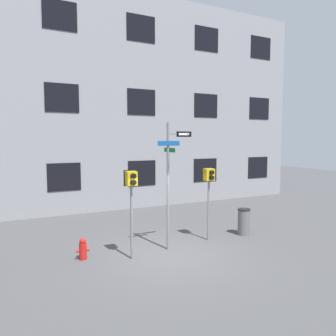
{
  "coord_description": "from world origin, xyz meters",
  "views": [
    {
      "loc": [
        -4.51,
        -8.96,
        3.66
      ],
      "look_at": [
        0.25,
        0.55,
        2.73
      ],
      "focal_mm": 35.0,
      "sensor_mm": 36.0,
      "label": 1
    }
  ],
  "objects_px": {
    "street_sign_pole": "(170,176)",
    "pedestrian_signal_left": "(131,189)",
    "pedestrian_signal_right": "(209,183)",
    "fire_hydrant": "(83,249)",
    "trash_bin": "(244,222)"
  },
  "relations": [
    {
      "from": "trash_bin",
      "to": "pedestrian_signal_left",
      "type": "bearing_deg",
      "value": -174.04
    },
    {
      "from": "pedestrian_signal_right",
      "to": "fire_hydrant",
      "type": "relative_size",
      "value": 3.95
    },
    {
      "from": "fire_hydrant",
      "to": "pedestrian_signal_right",
      "type": "bearing_deg",
      "value": -1.02
    },
    {
      "from": "street_sign_pole",
      "to": "fire_hydrant",
      "type": "bearing_deg",
      "value": 173.1
    },
    {
      "from": "pedestrian_signal_left",
      "to": "trash_bin",
      "type": "distance_m",
      "value": 5.04
    },
    {
      "from": "pedestrian_signal_left",
      "to": "trash_bin",
      "type": "height_order",
      "value": "pedestrian_signal_left"
    },
    {
      "from": "street_sign_pole",
      "to": "pedestrian_signal_left",
      "type": "xyz_separation_m",
      "value": [
        -1.45,
        -0.28,
        -0.3
      ]
    },
    {
      "from": "street_sign_pole",
      "to": "pedestrian_signal_right",
      "type": "relative_size",
      "value": 1.59
    },
    {
      "from": "street_sign_pole",
      "to": "pedestrian_signal_left",
      "type": "relative_size",
      "value": 1.54
    },
    {
      "from": "pedestrian_signal_left",
      "to": "trash_bin",
      "type": "xyz_separation_m",
      "value": [
        4.74,
        0.5,
        -1.65
      ]
    },
    {
      "from": "street_sign_pole",
      "to": "pedestrian_signal_right",
      "type": "distance_m",
      "value": 1.75
    },
    {
      "from": "pedestrian_signal_right",
      "to": "fire_hydrant",
      "type": "xyz_separation_m",
      "value": [
        -4.51,
        0.08,
        -1.79
      ]
    },
    {
      "from": "fire_hydrant",
      "to": "trash_bin",
      "type": "xyz_separation_m",
      "value": [
        6.1,
        -0.13,
        0.18
      ]
    },
    {
      "from": "pedestrian_signal_left",
      "to": "street_sign_pole",
      "type": "bearing_deg",
      "value": 10.93
    },
    {
      "from": "street_sign_pole",
      "to": "fire_hydrant",
      "type": "xyz_separation_m",
      "value": [
        -2.81,
        0.34,
        -2.14
      ]
    }
  ]
}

